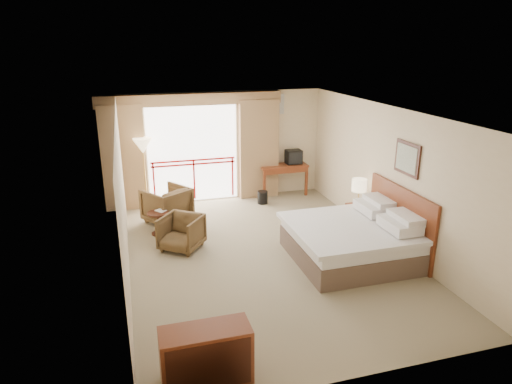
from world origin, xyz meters
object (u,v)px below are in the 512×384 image
object	(u,v)px
nightstand	(358,218)
tv	(294,157)
floor_lamp	(143,149)
dresser	(206,356)
wastebasket	(263,197)
bed	(353,240)
armchair_near	(182,249)
armchair_far	(168,222)
desk	(282,170)
table_lamp	(359,186)
side_table	(158,219)

from	to	relation	value
nightstand	tv	bearing A→B (deg)	99.18
floor_lamp	dresser	bearing A→B (deg)	-86.99
wastebasket	dresser	size ratio (longest dim) A/B	0.30
nightstand	bed	bearing A→B (deg)	-122.12
armchair_near	floor_lamp	bearing A→B (deg)	138.47
floor_lamp	tv	bearing A→B (deg)	2.88
armchair_near	nightstand	bearing A→B (deg)	33.85
tv	armchair_far	xyz separation A→B (m)	(-3.41, -1.13, -0.99)
nightstand	armchair_near	size ratio (longest dim) A/B	0.77
dresser	desk	bearing A→B (deg)	65.62
table_lamp	floor_lamp	bearing A→B (deg)	149.02
desk	tv	bearing A→B (deg)	-7.79
tv	dresser	bearing A→B (deg)	-100.42
bed	table_lamp	world-z (taller)	table_lamp
bed	armchair_near	distance (m)	3.28
table_lamp	side_table	xyz separation A→B (m)	(-4.08, 0.96, -0.67)
bed	wastebasket	size ratio (longest dim) A/B	6.73
table_lamp	dresser	size ratio (longest dim) A/B	0.52
wastebasket	armchair_far	size ratio (longest dim) A/B	0.36
armchair_far	side_table	size ratio (longest dim) A/B	1.84
dresser	wastebasket	bearing A→B (deg)	68.94
desk	tv	xyz separation A→B (m)	(0.30, -0.06, 0.36)
armchair_far	desk	bearing A→B (deg)	168.02
floor_lamp	dresser	world-z (taller)	floor_lamp
armchair_far	dresser	size ratio (longest dim) A/B	0.84
tv	wastebasket	distance (m)	1.42
desk	tv	size ratio (longest dim) A/B	3.13
bed	armchair_far	distance (m)	4.19
bed	armchair_near	world-z (taller)	bed
desk	side_table	world-z (taller)	desk
bed	tv	distance (m)	3.97
armchair_near	table_lamp	bearing A→B (deg)	34.63
bed	armchair_near	xyz separation A→B (m)	(-2.98, 1.30, -0.38)
armchair_far	armchair_near	distance (m)	1.48
nightstand	armchair_far	distance (m)	4.18
bed	nightstand	world-z (taller)	bed
nightstand	side_table	bearing A→B (deg)	166.49
wastebasket	armchair_near	world-z (taller)	armchair_near
armchair_far	armchair_near	size ratio (longest dim) A/B	1.19
desk	side_table	bearing A→B (deg)	-147.88
table_lamp	armchair_near	world-z (taller)	table_lamp
tv	armchair_near	bearing A→B (deg)	-123.27
wastebasket	armchair_near	bearing A→B (deg)	-137.81
dresser	table_lamp	bearing A→B (deg)	44.85
bed	tv	world-z (taller)	tv
desk	armchair_near	xyz separation A→B (m)	(-2.98, -2.67, -0.64)
bed	desk	xyz separation A→B (m)	(-0.00, 3.97, 0.26)
armchair_far	armchair_near	bearing A→B (deg)	62.04
nightstand	floor_lamp	world-z (taller)	floor_lamp
wastebasket	desk	bearing A→B (deg)	40.63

